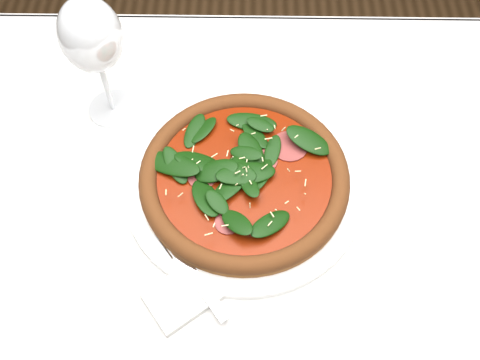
{
  "coord_description": "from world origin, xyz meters",
  "views": [
    {
      "loc": [
        -0.05,
        -0.41,
        1.46
      ],
      "look_at": [
        -0.06,
        0.02,
        0.77
      ],
      "focal_mm": 40.0,
      "sensor_mm": 36.0,
      "label": 1
    }
  ],
  "objects_px": {
    "pizza": "(244,175)",
    "napkin": "(199,285)",
    "wine_glass": "(92,38)",
    "plate": "(244,182)"
  },
  "relations": [
    {
      "from": "pizza",
      "to": "napkin",
      "type": "xyz_separation_m",
      "value": [
        -0.06,
        -0.17,
        -0.02
      ]
    },
    {
      "from": "wine_glass",
      "to": "napkin",
      "type": "bearing_deg",
      "value": -62.47
    },
    {
      "from": "pizza",
      "to": "wine_glass",
      "type": "height_order",
      "value": "wine_glass"
    },
    {
      "from": "pizza",
      "to": "napkin",
      "type": "distance_m",
      "value": 0.18
    },
    {
      "from": "wine_glass",
      "to": "napkin",
      "type": "relative_size",
      "value": 1.53
    },
    {
      "from": "napkin",
      "to": "plate",
      "type": "bearing_deg",
      "value": 70.11
    },
    {
      "from": "plate",
      "to": "napkin",
      "type": "bearing_deg",
      "value": -109.89
    },
    {
      "from": "wine_glass",
      "to": "plate",
      "type": "bearing_deg",
      "value": -33.48
    },
    {
      "from": "wine_glass",
      "to": "pizza",
      "type": "bearing_deg",
      "value": -33.48
    },
    {
      "from": "pizza",
      "to": "wine_glass",
      "type": "distance_m",
      "value": 0.3
    }
  ]
}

